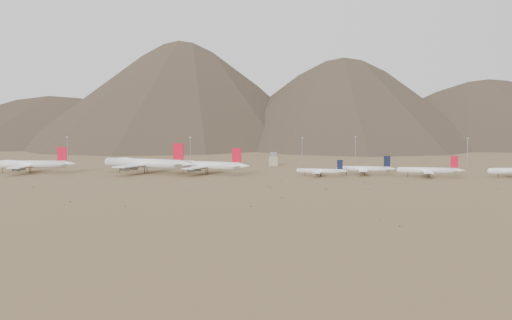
# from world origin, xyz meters

# --- Properties ---
(ground) EXTENTS (3000.00, 3000.00, 0.00)m
(ground) POSITION_xyz_m (0.00, 0.00, 0.00)
(ground) COLOR olive
(ground) RESTS_ON ground
(mountain_ridge) EXTENTS (4400.00, 1000.00, 300.00)m
(mountain_ridge) POSITION_xyz_m (0.00, 900.00, 150.00)
(mountain_ridge) COLOR brown
(mountain_ridge) RESTS_ON ground
(widebody_west) EXTENTS (68.13, 52.53, 20.24)m
(widebody_west) POSITION_xyz_m (-154.52, 32.86, 6.98)
(widebody_west) COLOR white
(widebody_west) RESTS_ON ground
(widebody_centre) EXTENTS (75.97, 60.62, 23.58)m
(widebody_centre) POSITION_xyz_m (-64.85, 36.22, 8.13)
(widebody_centre) COLOR white
(widebody_centre) RESTS_ON ground
(widebody_east) EXTENTS (65.03, 51.85, 20.14)m
(widebody_east) POSITION_xyz_m (-17.33, 34.14, 6.95)
(widebody_east) COLOR white
(widebody_east) RESTS_ON ground
(narrowbody_a) EXTENTS (37.23, 27.26, 12.42)m
(narrowbody_a) POSITION_xyz_m (68.68, 22.86, 4.03)
(narrowbody_a) COLOR white
(narrowbody_a) RESTS_ON ground
(narrowbody_b) EXTENTS (43.79, 31.62, 14.46)m
(narrowbody_b) POSITION_xyz_m (101.72, 35.97, 4.69)
(narrowbody_b) COLOR white
(narrowbody_b) RESTS_ON ground
(narrowbody_c) EXTENTS (46.88, 33.96, 15.50)m
(narrowbody_c) POSITION_xyz_m (145.33, 22.47, 5.03)
(narrowbody_c) COLOR white
(narrowbody_c) RESTS_ON ground
(control_tower) EXTENTS (8.00, 8.00, 12.00)m
(control_tower) POSITION_xyz_m (30.00, 120.00, 5.32)
(control_tower) COLOR tan
(control_tower) RESTS_ON ground
(mast_far_west) EXTENTS (2.00, 0.60, 25.70)m
(mast_far_west) POSITION_xyz_m (-159.93, 119.61, 14.20)
(mast_far_west) COLOR gray
(mast_far_west) RESTS_ON ground
(mast_west) EXTENTS (2.00, 0.60, 25.70)m
(mast_west) POSITION_xyz_m (-45.73, 121.44, 14.20)
(mast_west) COLOR gray
(mast_west) RESTS_ON ground
(mast_centre) EXTENTS (2.00, 0.60, 25.70)m
(mast_centre) POSITION_xyz_m (55.43, 107.64, 14.20)
(mast_centre) COLOR gray
(mast_centre) RESTS_ON ground
(mast_east) EXTENTS (2.00, 0.60, 25.70)m
(mast_east) POSITION_xyz_m (105.64, 148.80, 14.20)
(mast_east) COLOR gray
(mast_east) RESTS_ON ground
(mast_far_east) EXTENTS (2.00, 0.60, 25.70)m
(mast_far_east) POSITION_xyz_m (199.97, 121.20, 14.20)
(mast_far_east) COLOR gray
(mast_far_east) RESTS_ON ground
(desert_scrub) EXTENTS (446.08, 181.31, 0.88)m
(desert_scrub) POSITION_xyz_m (20.99, -94.41, 0.32)
(desert_scrub) COLOR brown
(desert_scrub) RESTS_ON ground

